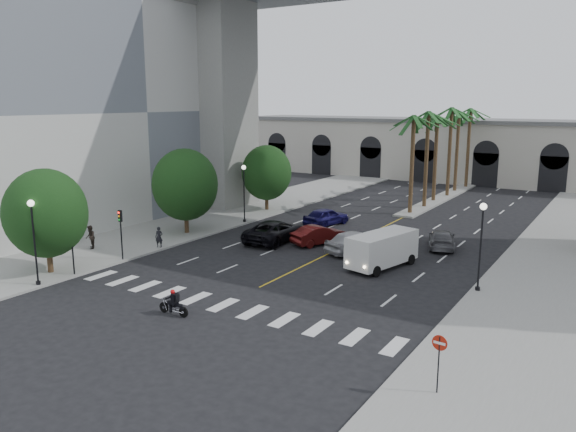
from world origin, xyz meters
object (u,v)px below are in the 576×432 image
(car_c, at_px, (275,231))
(pedestrian_b, at_px, (90,237))
(motorcycle_rider, at_px, (174,304))
(lamp_post_left_near, at_px, (34,235))
(car_d, at_px, (442,239))
(car_b, at_px, (319,235))
(pedestrian_a, at_px, (159,237))
(car_e, at_px, (326,216))
(car_a, at_px, (355,241))
(traffic_signal_near, at_px, (72,238))
(cargo_van, at_px, (382,249))
(lamp_post_right, at_px, (481,239))
(do_not_enter_sign, at_px, (439,352))
(lamp_post_left_far, at_px, (244,189))
(traffic_signal_far, at_px, (121,226))

(car_c, bearing_deg, pedestrian_b, 41.70)
(motorcycle_rider, relative_size, car_c, 0.31)
(lamp_post_left_near, bearing_deg, pedestrian_b, 119.76)
(car_d, height_order, pedestrian_b, pedestrian_b)
(car_b, bearing_deg, motorcycle_rider, 117.20)
(pedestrian_a, bearing_deg, car_e, 37.34)
(car_d, relative_size, car_e, 1.00)
(car_a, height_order, car_d, car_a)
(traffic_signal_near, distance_m, car_b, 18.16)
(car_a, height_order, car_c, car_c)
(car_c, bearing_deg, cargo_van, 166.22)
(lamp_post_right, xyz_separation_m, motorcycle_rider, (-12.65, -12.00, -2.59))
(traffic_signal_near, distance_m, do_not_enter_sign, 24.42)
(motorcycle_rider, xyz_separation_m, cargo_van, (5.88, 13.74, 0.69))
(motorcycle_rider, bearing_deg, pedestrian_a, 137.23)
(cargo_van, bearing_deg, motorcycle_rider, -99.43)
(lamp_post_left_far, distance_m, traffic_signal_near, 18.51)
(car_a, relative_size, cargo_van, 0.85)
(car_b, bearing_deg, pedestrian_a, 63.72)
(car_a, relative_size, car_c, 0.80)
(lamp_post_left_near, xyz_separation_m, car_b, (9.45, 17.97, -2.48))
(lamp_post_left_far, relative_size, traffic_signal_far, 1.47)
(lamp_post_right, xyz_separation_m, car_a, (-9.90, 4.25, -2.37))
(car_b, height_order, do_not_enter_sign, do_not_enter_sign)
(lamp_post_left_near, height_order, cargo_van, lamp_post_left_near)
(car_d, bearing_deg, traffic_signal_near, 29.77)
(motorcycle_rider, xyz_separation_m, car_e, (-3.45, 23.28, 0.17))
(car_e, relative_size, do_not_enter_sign, 1.89)
(traffic_signal_far, bearing_deg, car_a, 40.03)
(traffic_signal_near, xyz_separation_m, car_a, (12.80, 14.75, -1.66))
(lamp_post_right, bearing_deg, lamp_post_left_far, 160.67)
(lamp_post_right, xyz_separation_m, car_e, (-16.10, 11.28, -2.42))
(lamp_post_left_near, distance_m, do_not_enter_sign, 24.44)
(car_e, bearing_deg, cargo_van, 148.25)
(car_c, xyz_separation_m, car_d, (11.84, 5.10, -0.18))
(traffic_signal_far, xyz_separation_m, car_c, (5.97, 10.37, -1.65))
(traffic_signal_near, relative_size, motorcycle_rider, 1.89)
(lamp_post_left_near, height_order, lamp_post_right, same)
(car_e, xyz_separation_m, pedestrian_b, (-10.83, -17.06, 0.24))
(lamp_post_right, relative_size, traffic_signal_far, 1.47)
(cargo_van, bearing_deg, car_d, 89.11)
(do_not_enter_sign, bearing_deg, motorcycle_rider, -177.49)
(car_c, xyz_separation_m, cargo_van, (9.96, -2.13, 0.46))
(pedestrian_b, bearing_deg, cargo_van, 63.16)
(car_e, distance_m, pedestrian_b, 20.21)
(car_c, bearing_deg, lamp_post_right, 165.26)
(lamp_post_right, bearing_deg, car_a, 156.75)
(car_e, bearing_deg, car_a, 145.31)
(lamp_post_left_far, bearing_deg, lamp_post_right, -19.33)
(lamp_post_right, xyz_separation_m, car_c, (-16.73, 3.87, -2.36))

